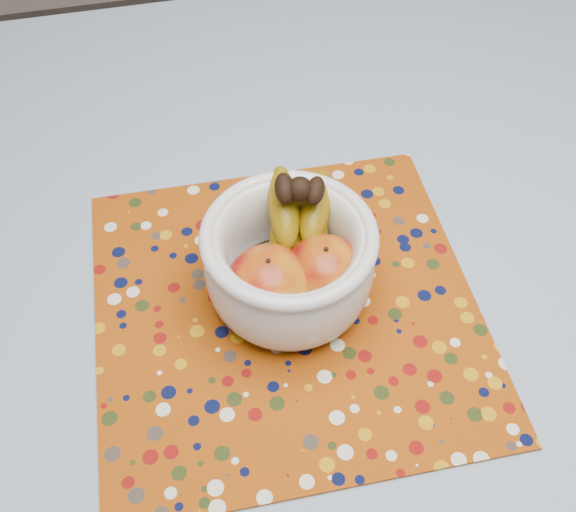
# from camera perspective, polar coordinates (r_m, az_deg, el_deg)

# --- Properties ---
(table) EXTENTS (1.20, 1.20, 0.75)m
(table) POSITION_cam_1_polar(r_m,az_deg,el_deg) (0.86, 7.32, -5.91)
(table) COLOR brown
(table) RESTS_ON ground
(tablecloth) EXTENTS (1.32, 1.32, 0.01)m
(tablecloth) POSITION_cam_1_polar(r_m,az_deg,el_deg) (0.79, 7.91, -2.74)
(tablecloth) COLOR slate
(tablecloth) RESTS_ON table
(placemat) EXTENTS (0.44, 0.44, 0.00)m
(placemat) POSITION_cam_1_polar(r_m,az_deg,el_deg) (0.76, -0.14, -4.36)
(placemat) COLOR #863707
(placemat) RESTS_ON tablecloth
(fruit_bowl) EXTENTS (0.19, 0.20, 0.15)m
(fruit_bowl) POSITION_cam_1_polar(r_m,az_deg,el_deg) (0.72, 0.51, 0.09)
(fruit_bowl) COLOR silver
(fruit_bowl) RESTS_ON placemat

